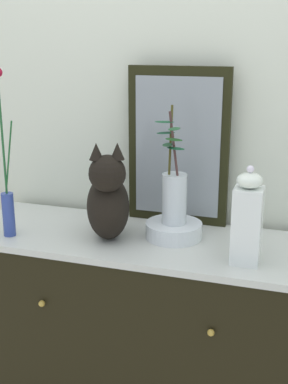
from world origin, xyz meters
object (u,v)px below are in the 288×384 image
Objects in this scene: bowl_porcelain at (174,230)px; mirror_leaning at (178,147)px; vase_slim_green at (7,195)px; vase_glass_clear at (174,194)px; jar_lidded_porcelain at (247,220)px; cat_sitting at (108,199)px; sideboard at (144,344)px.

mirror_leaning is at bearing 101.10° from bowl_porcelain.
mirror_leaning is 2.92× the size of bowl_porcelain.
vase_slim_green is at bearing -164.04° from bowl_porcelain.
mirror_leaning is 0.23m from vase_glass_clear.
bowl_porcelain is at bearing 153.37° from jar_lidded_porcelain.
vase_glass_clear is at bearing 153.76° from jar_lidded_porcelain.
mirror_leaning is 1.41× the size of cat_sitting.
jar_lidded_porcelain is (0.28, -0.14, 0.12)m from bowl_porcelain.
vase_glass_clear is at bearing 18.73° from sideboard.
cat_sitting is at bearing -126.63° from mirror_leaning.
jar_lidded_porcelain reaches higher than bowl_porcelain.
bowl_porcelain is (0.11, 0.04, 0.49)m from sideboard.
mirror_leaning is 0.99× the size of vase_slim_green.
vase_slim_green is (-0.56, -0.35, -0.15)m from mirror_leaning.
sideboard is at bearing -161.27° from vase_glass_clear.
mirror_leaning is at bearing 100.75° from vase_glass_clear.
mirror_leaning is 0.48m from jar_lidded_porcelain.
vase_glass_clear is (0.23, 0.08, 0.02)m from cat_sitting.
bowl_porcelain is at bearing 19.96° from cat_sitting.
sideboard is 2.26× the size of mirror_leaning.
sideboard is at bearing -108.03° from mirror_leaning.
cat_sitting is 2.08× the size of bowl_porcelain.
vase_glass_clear is (-0.00, -0.00, 0.14)m from bowl_porcelain.
cat_sitting is 0.24m from vase_glass_clear.
vase_glass_clear is 1.31× the size of jar_lidded_porcelain.
bowl_porcelain reaches higher than sideboard.
jar_lidded_porcelain reaches higher than sideboard.
cat_sitting reaches higher than jar_lidded_porcelain.
vase_glass_clear is (0.10, 0.04, 0.63)m from sideboard.
mirror_leaning reaches higher than sideboard.
vase_slim_green is at bearing -166.62° from cat_sitting.
vase_glass_clear reaches higher than jar_lidded_porcelain.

